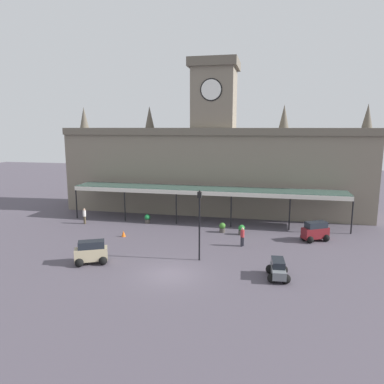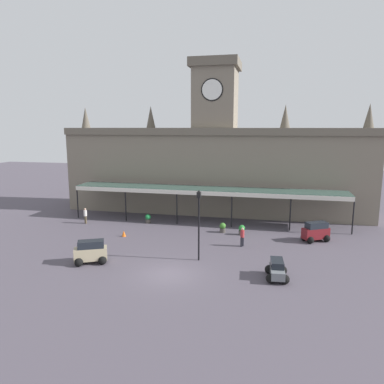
{
  "view_description": "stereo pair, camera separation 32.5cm",
  "coord_description": "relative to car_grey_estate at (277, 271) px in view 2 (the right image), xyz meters",
  "views": [
    {
      "loc": [
        6.57,
        -22.85,
        10.14
      ],
      "look_at": [
        0.0,
        7.6,
        4.53
      ],
      "focal_mm": 33.7,
      "sensor_mm": 36.0,
      "label": 1
    },
    {
      "loc": [
        6.89,
        -22.78,
        10.14
      ],
      "look_at": [
        0.0,
        7.6,
        4.53
      ],
      "focal_mm": 33.7,
      "sensor_mm": 36.0,
      "label": 2
    }
  ],
  "objects": [
    {
      "name": "ground_plane",
      "position": [
        -7.41,
        -1.0,
        -0.56
      ],
      "size": [
        140.0,
        140.0,
        0.0
      ],
      "primitive_type": "plane",
      "color": "#4F4853"
    },
    {
      "name": "station_building",
      "position": [
        -7.41,
        18.98,
        5.19
      ],
      "size": [
        35.53,
        6.7,
        17.74
      ],
      "color": "slate",
      "rests_on": "ground"
    },
    {
      "name": "entrance_canopy",
      "position": [
        -7.41,
        13.41,
        3.02
      ],
      "size": [
        29.17,
        3.26,
        3.73
      ],
      "color": "#38564C",
      "rests_on": "ground"
    },
    {
      "name": "car_grey_estate",
      "position": [
        0.0,
        0.0,
        0.0
      ],
      "size": [
        1.65,
        2.31,
        1.27
      ],
      "color": "slate",
      "rests_on": "ground"
    },
    {
      "name": "car_beige_van",
      "position": [
        -13.69,
        -0.22,
        0.24
      ],
      "size": [
        2.58,
        2.23,
        1.77
      ],
      "color": "tan",
      "rests_on": "ground"
    },
    {
      "name": "car_maroon_van",
      "position": [
        3.45,
        9.15,
        0.24
      ],
      "size": [
        2.59,
        2.31,
        1.77
      ],
      "color": "maroon",
      "rests_on": "ground"
    },
    {
      "name": "pedestrian_crossing_forecourt",
      "position": [
        -19.87,
        10.1,
        0.34
      ],
      "size": [
        0.34,
        0.34,
        1.67
      ],
      "color": "brown",
      "rests_on": "ground"
    },
    {
      "name": "pedestrian_near_entrance",
      "position": [
        -2.88,
        6.23,
        0.34
      ],
      "size": [
        0.34,
        0.36,
        1.67
      ],
      "color": "black",
      "rests_on": "ground"
    },
    {
      "name": "victorian_lamppost",
      "position": [
        -5.87,
        2.19,
        2.81
      ],
      "size": [
        0.3,
        0.3,
        5.5
      ],
      "color": "black",
      "rests_on": "ground"
    },
    {
      "name": "traffic_cone",
      "position": [
        -14.01,
        6.67,
        -0.28
      ],
      "size": [
        0.4,
        0.4,
        0.57
      ],
      "primitive_type": "cone",
      "color": "orange",
      "rests_on": "ground"
    },
    {
      "name": "planter_forecourt_centre",
      "position": [
        -3.22,
        9.64,
        -0.07
      ],
      "size": [
        0.6,
        0.6,
        0.96
      ],
      "color": "#47423D",
      "rests_on": "ground"
    },
    {
      "name": "planter_by_canopy",
      "position": [
        -5.11,
        10.02,
        -0.07
      ],
      "size": [
        0.6,
        0.6,
        0.96
      ],
      "color": "#47423D",
      "rests_on": "ground"
    },
    {
      "name": "planter_near_kerb",
      "position": [
        -13.41,
        11.74,
        -0.07
      ],
      "size": [
        0.6,
        0.6,
        0.96
      ],
      "color": "#47423D",
      "rests_on": "ground"
    }
  ]
}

